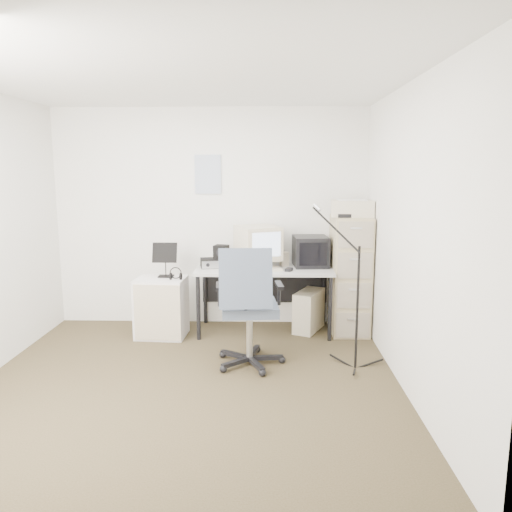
{
  "coord_description": "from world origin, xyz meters",
  "views": [
    {
      "loc": [
        0.67,
        -3.97,
        1.81
      ],
      "look_at": [
        0.55,
        0.95,
        0.95
      ],
      "focal_mm": 35.0,
      "sensor_mm": 36.0,
      "label": 1
    }
  ],
  "objects_px": {
    "filing_cabinet": "(350,275)",
    "side_cart": "(162,307)",
    "office_chair": "(249,306)",
    "desk": "(264,300)"
  },
  "relations": [
    {
      "from": "side_cart",
      "to": "desk",
      "type": "bearing_deg",
      "value": 13.01
    },
    {
      "from": "filing_cabinet",
      "to": "side_cart",
      "type": "xyz_separation_m",
      "value": [
        -2.07,
        -0.22,
        -0.33
      ]
    },
    {
      "from": "office_chair",
      "to": "side_cart",
      "type": "height_order",
      "value": "office_chair"
    },
    {
      "from": "filing_cabinet",
      "to": "side_cart",
      "type": "height_order",
      "value": "filing_cabinet"
    },
    {
      "from": "desk",
      "to": "office_chair",
      "type": "xyz_separation_m",
      "value": [
        -0.13,
        -0.98,
        0.21
      ]
    },
    {
      "from": "filing_cabinet",
      "to": "office_chair",
      "type": "distance_m",
      "value": 1.48
    },
    {
      "from": "desk",
      "to": "side_cart",
      "type": "bearing_deg",
      "value": -170.51
    },
    {
      "from": "desk",
      "to": "office_chair",
      "type": "height_order",
      "value": "office_chair"
    },
    {
      "from": "filing_cabinet",
      "to": "side_cart",
      "type": "distance_m",
      "value": 2.11
    },
    {
      "from": "filing_cabinet",
      "to": "office_chair",
      "type": "bearing_deg",
      "value": -136.9
    }
  ]
}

